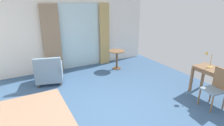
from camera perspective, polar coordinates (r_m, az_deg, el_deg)
ground at (r=4.33m, az=-1.35°, el=-16.03°), size 6.93×7.19×0.10m
wall_back at (r=6.77m, az=-14.76°, el=9.08°), size 6.53×0.12×2.65m
balcony_glass_door at (r=6.87m, az=-10.30°, el=8.18°), size 1.55×0.02×2.33m
curtain_panel_left at (r=6.53m, az=-18.36°, el=6.95°), size 0.59×0.10×2.34m
curtain_panel_right at (r=7.15m, az=-2.38°, el=8.91°), size 0.37×0.10×2.34m
writing_desk at (r=5.30m, az=31.18°, el=-3.35°), size 0.56×1.36×0.76m
desk_chair at (r=4.93m, az=29.89°, el=-6.37°), size 0.46×0.47×0.96m
desk_lamp at (r=5.32m, az=27.82°, el=1.87°), size 0.25×0.21×0.46m
armchair_by_window at (r=5.87m, az=-19.05°, el=-2.81°), size 0.93×0.90×0.88m
round_cafe_table at (r=6.68m, az=1.52°, el=2.31°), size 0.58×0.58×0.70m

